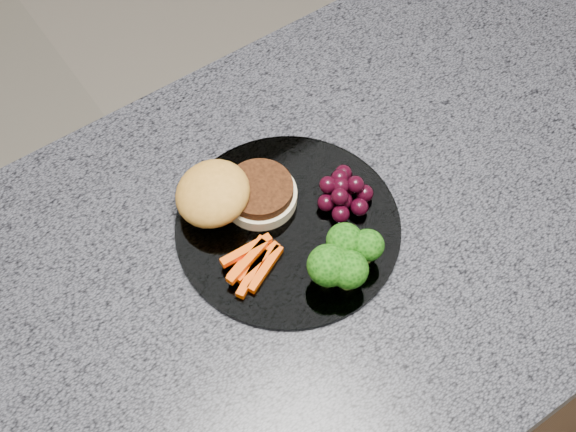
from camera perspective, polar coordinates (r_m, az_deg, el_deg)
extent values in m
cube|color=brown|center=(1.37, 4.69, -9.78)|extent=(1.20, 0.60, 0.86)
cube|color=#4A4B54|center=(0.97, 6.53, 0.52)|extent=(1.20, 0.60, 0.04)
cylinder|color=white|center=(0.92, 0.00, -0.77)|extent=(0.26, 0.26, 0.01)
cylinder|color=beige|center=(0.93, -2.02, 1.43)|extent=(0.11, 0.11, 0.02)
cylinder|color=#46210D|center=(0.92, -2.05, 1.93)|extent=(0.10, 0.10, 0.01)
ellipsoid|color=#C98832|center=(0.92, -5.35, 1.37)|extent=(0.11, 0.11, 0.05)
cube|color=#FE5104|center=(0.89, -2.94, -3.02)|extent=(0.06, 0.03, 0.01)
cube|color=#FE5104|center=(0.89, -2.18, -3.30)|extent=(0.06, 0.02, 0.01)
cube|color=#FE5104|center=(0.88, -2.57, -4.08)|extent=(0.06, 0.04, 0.01)
cube|color=#FE5104|center=(0.89, -2.99, -2.46)|extent=(0.06, 0.01, 0.01)
cube|color=#FE5104|center=(0.88, -2.92, -3.25)|extent=(0.06, 0.03, 0.01)
cube|color=#FE5104|center=(0.89, -1.62, -3.77)|extent=(0.06, 0.03, 0.01)
cylinder|color=olive|center=(0.88, 2.85, -4.32)|extent=(0.02, 0.02, 0.02)
ellipsoid|color=#0A3206|center=(0.85, 2.92, -3.52)|extent=(0.05, 0.05, 0.04)
cylinder|color=olive|center=(0.89, 3.97, -2.52)|extent=(0.01, 0.01, 0.02)
ellipsoid|color=#0A3206|center=(0.87, 4.06, -1.76)|extent=(0.04, 0.04, 0.04)
cylinder|color=olive|center=(0.88, 4.23, -4.56)|extent=(0.02, 0.02, 0.02)
ellipsoid|color=#0A3206|center=(0.85, 4.33, -3.81)|extent=(0.04, 0.04, 0.04)
cylinder|color=olive|center=(0.89, 5.57, -2.78)|extent=(0.01, 0.01, 0.02)
ellipsoid|color=#0A3206|center=(0.87, 5.69, -2.08)|extent=(0.04, 0.04, 0.03)
sphere|color=black|center=(0.93, 3.97, 1.10)|extent=(0.02, 0.02, 0.02)
sphere|color=black|center=(0.94, 4.36, 2.07)|extent=(0.02, 0.02, 0.02)
sphere|color=black|center=(0.94, 3.15, 2.18)|extent=(0.02, 0.02, 0.02)
sphere|color=black|center=(0.92, 2.73, 0.95)|extent=(0.02, 0.02, 0.02)
sphere|color=black|center=(0.92, 3.77, 0.13)|extent=(0.02, 0.02, 0.02)
sphere|color=black|center=(0.92, 5.10, 0.64)|extent=(0.02, 0.02, 0.02)
sphere|color=black|center=(0.93, 5.47, 1.62)|extent=(0.02, 0.02, 0.02)
sphere|color=black|center=(0.95, 3.95, 3.04)|extent=(0.02, 0.02, 0.02)
sphere|color=black|center=(0.92, 3.76, 2.17)|extent=(0.02, 0.02, 0.02)
sphere|color=black|center=(0.91, 3.70, 1.40)|extent=(0.02, 0.02, 0.02)
sphere|color=black|center=(0.92, 4.82, 2.27)|extent=(0.02, 0.02, 0.02)
sphere|color=black|center=(0.92, 2.84, 2.25)|extent=(0.02, 0.02, 0.02)
sphere|color=black|center=(0.93, 3.69, 2.73)|extent=(0.02, 0.02, 0.02)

